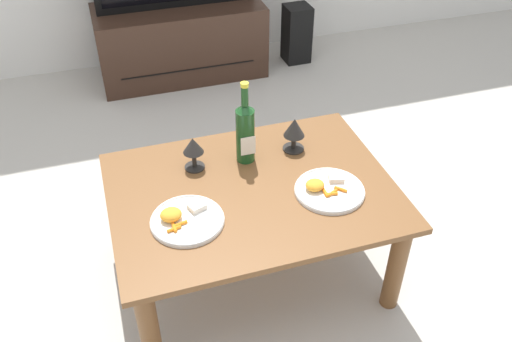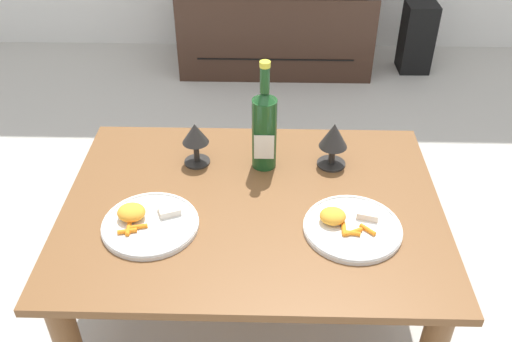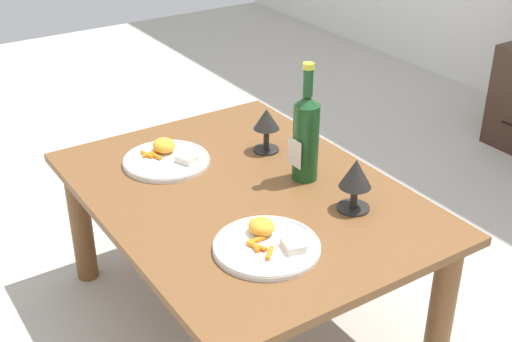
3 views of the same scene
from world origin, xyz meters
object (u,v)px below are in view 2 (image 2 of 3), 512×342
at_px(goblet_left, 195,136).
at_px(dinner_plate_left, 148,222).
at_px(floor_speaker, 417,37).
at_px(dinner_plate_right, 351,226).
at_px(tv_stand, 276,27).
at_px(dining_table, 252,223).
at_px(wine_bottle, 264,127).
at_px(goblet_right, 334,138).

height_order(goblet_left, dinner_plate_left, goblet_left).
relative_size(floor_speaker, goblet_left, 2.81).
height_order(goblet_left, dinner_plate_right, goblet_left).
height_order(tv_stand, dinner_plate_left, dinner_plate_left).
bearing_deg(tv_stand, dinner_plate_right, -84.38).
xyz_separation_m(dining_table, wine_bottle, (0.03, 0.19, 0.22)).
xyz_separation_m(floor_speaker, goblet_left, (-1.05, -1.60, 0.35)).
distance_m(floor_speaker, wine_bottle, 1.86).
distance_m(goblet_left, dinner_plate_left, 0.32).
relative_size(goblet_right, dinner_plate_left, 0.56).
xyz_separation_m(tv_stand, wine_bottle, (-0.05, -1.64, 0.35)).
height_order(dining_table, floor_speaker, dining_table).
relative_size(dining_table, tv_stand, 1.00).
bearing_deg(goblet_right, dinner_plate_left, -150.10).
distance_m(dining_table, dinner_plate_left, 0.31).
height_order(tv_stand, dinner_plate_right, dinner_plate_right).
height_order(floor_speaker, wine_bottle, wine_bottle).
bearing_deg(tv_stand, dining_table, -92.37).
bearing_deg(dining_table, tv_stand, 87.63).
xyz_separation_m(dining_table, tv_stand, (0.08, 1.83, -0.14)).
xyz_separation_m(dinner_plate_left, dinner_plate_right, (0.54, -0.00, -0.00)).
bearing_deg(dinner_plate_left, goblet_right, 29.90).
bearing_deg(dining_table, wine_bottle, 80.71).
bearing_deg(floor_speaker, dinner_plate_right, -108.99).
relative_size(wine_bottle, dinner_plate_right, 1.32).
xyz_separation_m(tv_stand, goblet_right, (0.16, -1.64, 0.31)).
relative_size(goblet_left, dinner_plate_right, 0.53).
xyz_separation_m(tv_stand, goblet_left, (-0.25, -1.64, 0.31)).
distance_m(dining_table, dinner_plate_right, 0.30).
xyz_separation_m(tv_stand, floor_speaker, (0.80, -0.04, -0.04)).
xyz_separation_m(tv_stand, dinner_plate_left, (-0.35, -1.93, 0.23)).
height_order(dining_table, dinner_plate_right, dinner_plate_right).
xyz_separation_m(dining_table, goblet_right, (0.24, 0.19, 0.17)).
height_order(dining_table, goblet_left, goblet_left).
height_order(floor_speaker, dinner_plate_right, dinner_plate_right).
relative_size(tv_stand, goblet_right, 7.28).
bearing_deg(wine_bottle, floor_speaker, 62.20).
bearing_deg(wine_bottle, dinner_plate_left, -136.73).
bearing_deg(floor_speaker, goblet_left, -124.55).
xyz_separation_m(wine_bottle, dinner_plate_right, (0.24, -0.29, -0.13)).
bearing_deg(goblet_right, goblet_left, 180.00).
bearing_deg(floor_speaker, tv_stand, 175.96).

